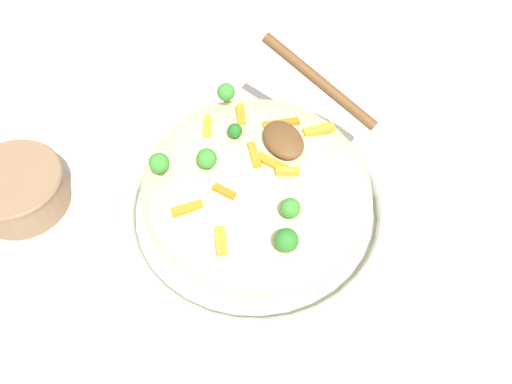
{
  "coord_description": "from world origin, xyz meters",
  "views": [
    {
      "loc": [
        0.32,
        -0.16,
        0.57
      ],
      "look_at": [
        0.0,
        0.0,
        0.06
      ],
      "focal_mm": 39.72,
      "sensor_mm": 36.0,
      "label": 1
    }
  ],
  "objects": [
    {
      "name": "ground_plane",
      "position": [
        0.0,
        0.0,
        0.0
      ],
      "size": [
        2.4,
        2.4,
        0.0
      ],
      "primitive_type": "plane",
      "color": "beige"
    },
    {
      "name": "serving_bowl",
      "position": [
        0.0,
        0.0,
        0.02
      ],
      "size": [
        0.31,
        0.31,
        0.05
      ],
      "color": "silver",
      "rests_on": "ground_plane"
    },
    {
      "name": "pasta_mound",
      "position": [
        0.0,
        0.0,
        0.07
      ],
      "size": [
        0.26,
        0.25,
        0.06
      ],
      "primitive_type": "ellipsoid",
      "color": "beige",
      "rests_on": "serving_bowl"
    },
    {
      "name": "carrot_piece_0",
      "position": [
        0.0,
        0.02,
        0.1
      ],
      "size": [
        0.03,
        0.03,
        0.01
      ],
      "primitive_type": "cube",
      "rotation": [
        0.0,
        0.0,
        0.56
      ],
      "color": "orange",
      "rests_on": "pasta_mound"
    },
    {
      "name": "carrot_piece_1",
      "position": [
        0.02,
        0.03,
        0.1
      ],
      "size": [
        0.02,
        0.03,
        0.01
      ],
      "primitive_type": "cube",
      "rotation": [
        0.0,
        0.0,
        1.19
      ],
      "color": "orange",
      "rests_on": "pasta_mound"
    },
    {
      "name": "carrot_piece_2",
      "position": [
        -0.05,
        0.05,
        0.1
      ],
      "size": [
        0.02,
        0.04,
        0.01
      ],
      "primitive_type": "cube",
      "rotation": [
        0.0,
        0.0,
        1.31
      ],
      "color": "orange",
      "rests_on": "pasta_mound"
    },
    {
      "name": "carrot_piece_3",
      "position": [
        0.06,
        -0.07,
        0.1
      ],
      "size": [
        0.03,
        0.02,
        0.01
      ],
      "primitive_type": "cube",
      "rotation": [
        0.0,
        0.0,
        5.96
      ],
      "color": "orange",
      "rests_on": "pasta_mound"
    },
    {
      "name": "carrot_piece_4",
      "position": [
        0.01,
        -0.08,
        0.1
      ],
      "size": [
        0.01,
        0.03,
        0.01
      ],
      "primitive_type": "cube",
      "rotation": [
        0.0,
        0.0,
        1.46
      ],
      "color": "orange",
      "rests_on": "pasta_mound"
    },
    {
      "name": "carrot_piece_5",
      "position": [
        -0.08,
        0.02,
        0.1
      ],
      "size": [
        0.03,
        0.02,
        0.01
      ],
      "primitive_type": "cube",
      "rotation": [
        0.0,
        0.0,
        2.77
      ],
      "color": "orange",
      "rests_on": "pasta_mound"
    },
    {
      "name": "carrot_piece_6",
      "position": [
        -0.02,
        0.01,
        0.1
      ],
      "size": [
        0.03,
        0.02,
        0.01
      ],
      "primitive_type": "cube",
      "rotation": [
        0.0,
        0.0,
        2.91
      ],
      "color": "orange",
      "rests_on": "pasta_mound"
    },
    {
      "name": "carrot_piece_7",
      "position": [
        0.01,
        -0.04,
        0.1
      ],
      "size": [
        0.03,
        0.02,
        0.01
      ],
      "primitive_type": "cube",
      "rotation": [
        0.0,
        0.0,
        0.57
      ],
      "color": "orange",
      "rests_on": "pasta_mound"
    },
    {
      "name": "carrot_piece_8",
      "position": [
        -0.02,
        0.09,
        0.1
      ],
      "size": [
        0.01,
        0.04,
        0.01
      ],
      "primitive_type": "cube",
      "rotation": [
        0.0,
        0.0,
        4.56
      ],
      "color": "orange",
      "rests_on": "pasta_mound"
    },
    {
      "name": "carrot_piece_9",
      "position": [
        -0.08,
        -0.02,
        0.1
      ],
      "size": [
        0.03,
        0.02,
        0.01
      ],
      "primitive_type": "cube",
      "rotation": [
        0.0,
        0.0,
        2.71
      ],
      "color": "orange",
      "rests_on": "pasta_mound"
    },
    {
      "name": "broccoli_floret_0",
      "position": [
        0.09,
        -0.01,
        0.11
      ],
      "size": [
        0.02,
        0.02,
        0.03
      ],
      "color": "#296820",
      "rests_on": "pasta_mound"
    },
    {
      "name": "broccoli_floret_1",
      "position": [
        0.06,
        0.01,
        0.11
      ],
      "size": [
        0.02,
        0.02,
        0.03
      ],
      "color": "#377928",
      "rests_on": "pasta_mound"
    },
    {
      "name": "broccoli_floret_2",
      "position": [
        -0.03,
        -0.04,
        0.11
      ],
      "size": [
        0.02,
        0.02,
        0.03
      ],
      "color": "#377928",
      "rests_on": "pasta_mound"
    },
    {
      "name": "broccoli_floret_3",
      "position": [
        -0.05,
        0.0,
        0.11
      ],
      "size": [
        0.02,
        0.02,
        0.02
      ],
      "color": "#205B1C",
      "rests_on": "pasta_mound"
    },
    {
      "name": "broccoli_floret_4",
      "position": [
        -0.11,
        0.02,
        0.11
      ],
      "size": [
        0.02,
        0.02,
        0.02
      ],
      "color": "#377928",
      "rests_on": "pasta_mound"
    },
    {
      "name": "broccoli_floret_5",
      "position": [
        -0.05,
        -0.09,
        0.11
      ],
      "size": [
        0.02,
        0.02,
        0.03
      ],
      "color": "#377928",
      "rests_on": "pasta_mound"
    },
    {
      "name": "serving_spoon",
      "position": [
        -0.03,
        0.06,
        0.12
      ],
      "size": [
        0.13,
        0.12,
        0.07
      ],
      "color": "brown",
      "rests_on": "pasta_mound"
    },
    {
      "name": "companion_bowl",
      "position": [
        -0.15,
        -0.24,
        0.03
      ],
      "size": [
        0.12,
        0.12,
        0.05
      ],
      "color": "#8C6B4C",
      "rests_on": "ground_plane"
    }
  ]
}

